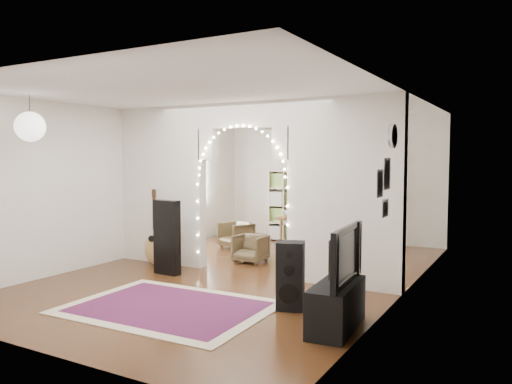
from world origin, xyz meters
The scene contains 25 objects.
floor centered at (0.00, 0.00, 0.00)m, with size 7.50×7.50×0.00m, color black.
ceiling centered at (0.00, 0.00, 2.70)m, with size 5.00×7.50×0.02m, color white.
wall_back centered at (0.00, 3.75, 1.35)m, with size 5.00×0.02×2.70m, color silver.
wall_front centered at (0.00, -3.75, 1.35)m, with size 5.00×0.02×2.70m, color silver.
wall_left centered at (-2.50, 0.00, 1.35)m, with size 0.02×7.50×2.70m, color silver.
wall_right centered at (2.50, 0.00, 1.35)m, with size 0.02×7.50×2.70m, color silver.
divider_wall centered at (0.00, 0.00, 1.42)m, with size 5.00×0.20×2.70m.
fairy_lights centered at (0.00, -0.13, 1.55)m, with size 1.64×0.04×1.60m, color #FFEABF, non-canonical shape.
window centered at (-2.47, 1.80, 1.50)m, with size 0.04×1.20×1.40m, color white.
wall_clock centered at (2.48, -0.60, 2.10)m, with size 0.31×0.31×0.03m, color white.
picture_frames centered at (2.48, -1.00, 1.50)m, with size 0.02×0.50×0.70m, color white, non-canonical shape.
paper_lantern centered at (-1.90, -2.40, 2.25)m, with size 0.40×0.40×0.40m, color white.
ceiling_fan centered at (0.00, 2.00, 2.40)m, with size 1.10×1.10×0.30m, color #A99438, non-canonical shape.
area_rug centered at (0.15, -2.05, 0.01)m, with size 2.44×1.83×0.02m, color maroon.
guitar_case centered at (-1.01, -0.68, 0.59)m, with size 0.45×0.15×1.17m, color black.
acoustic_guitar centered at (-1.64, -0.25, 0.48)m, with size 0.47×0.32×1.10m.
tabby_cat centered at (-1.36, -0.26, 0.12)m, with size 0.29×0.44×0.30m.
floor_speaker centered at (1.47, -1.38, 0.41)m, with size 0.39×0.36×0.83m.
media_console centered at (2.20, -1.77, 0.25)m, with size 0.40×1.00×0.50m, color black.
tv centered at (2.20, -1.77, 0.81)m, with size 1.07×0.14×0.62m, color black.
bookcase centered at (-0.37, 3.10, 0.78)m, with size 1.52×0.39×1.56m, color beige.
dining_table centered at (0.49, 1.68, 0.68)m, with size 1.22×0.83×0.76m.
flower_vase centered at (0.49, 1.68, 0.85)m, with size 0.18×0.18×0.19m, color silver.
dining_chair_left centered at (-1.25, 1.78, 0.26)m, with size 0.56×0.58×0.52m, color #4E3F27.
dining_chair_right centered at (-0.31, 0.73, 0.24)m, with size 0.52×0.53×0.48m, color #4E3F27.
Camera 1 is at (4.02, -6.75, 1.84)m, focal length 35.00 mm.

